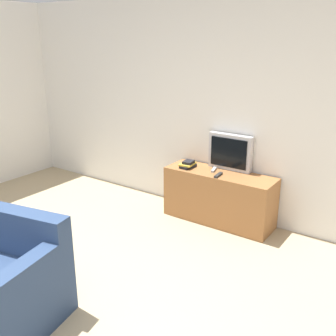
# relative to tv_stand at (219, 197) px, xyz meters

# --- Properties ---
(wall_back) EXTENTS (9.00, 0.06, 2.60)m
(wall_back) POSITION_rel_tv_stand_xyz_m (-0.32, 0.27, 0.99)
(wall_back) COLOR white
(wall_back) RESTS_ON ground_plane
(tv_stand) EXTENTS (1.31, 0.43, 0.61)m
(tv_stand) POSITION_rel_tv_stand_xyz_m (0.00, 0.00, 0.00)
(tv_stand) COLOR #9E6638
(tv_stand) RESTS_ON ground_plane
(television) EXTENTS (0.53, 0.09, 0.43)m
(television) POSITION_rel_tv_stand_xyz_m (0.03, 0.17, 0.52)
(television) COLOR silver
(television) RESTS_ON tv_stand
(book_stack) EXTENTS (0.17, 0.22, 0.08)m
(book_stack) POSITION_rel_tv_stand_xyz_m (-0.41, -0.05, 0.34)
(book_stack) COLOR black
(book_stack) RESTS_ON tv_stand
(remote_on_stand) EXTENTS (0.08, 0.16, 0.02)m
(remote_on_stand) POSITION_rel_tv_stand_xyz_m (-0.10, 0.02, 0.32)
(remote_on_stand) COLOR #B7B7B7
(remote_on_stand) RESTS_ON tv_stand
(remote_secondary) EXTENTS (0.05, 0.17, 0.02)m
(remote_secondary) POSITION_rel_tv_stand_xyz_m (0.04, -0.12, 0.32)
(remote_secondary) COLOR #2D2D2D
(remote_secondary) RESTS_ON tv_stand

